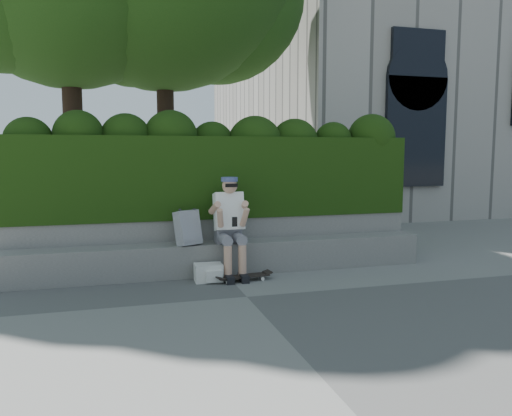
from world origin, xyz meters
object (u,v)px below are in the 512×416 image
object	(u,v)px
person	(230,222)
backpack_plaid	(188,228)
backpack_ground	(208,273)
skateboard	(243,276)

from	to	relation	value
person	backpack_plaid	xyz separation A→B (m)	(-0.57, 0.08, -0.07)
backpack_plaid	backpack_ground	distance (m)	0.68
person	skateboard	size ratio (longest dim) A/B	1.91
person	backpack_ground	size ratio (longest dim) A/B	3.77
backpack_plaid	backpack_ground	xyz separation A→B (m)	(0.22, -0.31, -0.57)
backpack_plaid	person	bearing A→B (deg)	-34.77
skateboard	backpack_ground	world-z (taller)	backpack_ground
backpack_ground	skateboard	bearing A→B (deg)	-13.28
person	skateboard	bearing A→B (deg)	-73.14
skateboard	backpack_plaid	bearing A→B (deg)	141.35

